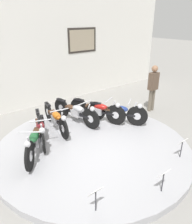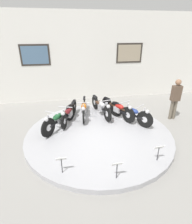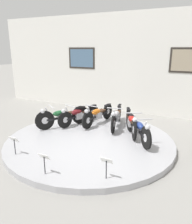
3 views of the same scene
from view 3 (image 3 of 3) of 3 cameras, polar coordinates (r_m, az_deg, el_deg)
ground_plane at (r=6.98m, az=-1.59°, el=-8.08°), size 60.00×60.00×0.00m
display_platform at (r=6.95m, az=-1.60°, el=-7.48°), size 5.17×5.17×0.16m
back_wall at (r=10.09m, az=8.83°, el=12.26°), size 14.00×0.22×4.40m
motorcycle_green at (r=7.87m, az=-8.81°, el=-1.05°), size 1.23×1.68×0.81m
motorcycle_maroon at (r=8.12m, az=-4.57°, el=-0.59°), size 0.75×1.86×0.78m
motorcycle_orange at (r=8.10m, az=0.42°, el=-0.55°), size 0.54×1.95×0.78m
motorcycle_silver at (r=7.82m, az=5.34°, el=-1.11°), size 0.57×1.98×0.80m
motorcycle_red at (r=7.36m, az=9.18°, el=-2.36°), size 0.89×1.85×0.81m
motorcycle_blue at (r=6.79m, az=10.88°, el=-4.09°), size 1.22×1.66×0.80m
info_placard_front_left at (r=6.18m, az=-20.58°, el=-7.23°), size 0.26×0.11×0.51m
info_placard_front_centre at (r=5.07m, az=-13.40°, el=-11.89°), size 0.26×0.11×0.51m
info_placard_front_right at (r=4.79m, az=2.72°, el=-13.21°), size 0.26×0.11×0.51m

